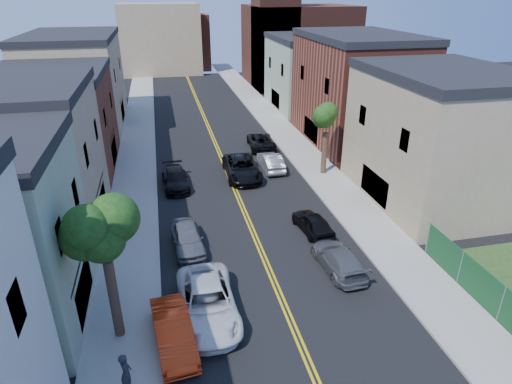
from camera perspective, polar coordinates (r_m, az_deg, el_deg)
sidewalk_left at (r=44.58m, az=-15.52°, el=5.54°), size 3.20×100.00×0.15m
sidewalk_right at (r=46.36m, az=4.42°, el=7.16°), size 3.20×100.00×0.15m
curb_left at (r=44.51m, az=-13.27°, el=5.76°), size 0.30×100.00×0.15m
curb_right at (r=45.90m, az=2.31°, el=7.02°), size 0.30×100.00×0.15m
bldg_left_tan_near at (r=30.21m, az=-28.85°, el=2.81°), size 9.00×10.00×9.00m
bldg_left_brick at (r=40.50m, az=-25.01°, el=7.97°), size 9.00×12.00×8.00m
bldg_left_tan_far at (r=53.74m, az=-22.47°, el=13.05°), size 9.00×16.00×9.50m
bldg_right_tan at (r=33.86m, az=22.69°, el=6.23°), size 9.00×12.00×9.00m
bldg_right_brick at (r=45.43m, az=12.95°, el=12.67°), size 9.00×14.00×10.00m
bldg_right_palegrn at (r=58.29m, az=7.03°, el=15.04°), size 9.00×12.00×8.50m
church at (r=72.79m, az=4.92°, el=19.53°), size 16.20×14.20×22.60m
backdrop_left at (r=84.54m, az=-12.44°, el=19.01°), size 14.00×8.00×12.00m
backdrop_center at (r=88.76m, az=-9.72°, el=18.85°), size 10.00×8.00×10.00m
tree_left_mid at (r=18.14m, az=-19.96°, el=-2.04°), size 5.20×5.20×9.29m
tree_right_far at (r=35.74m, az=9.42°, el=10.88°), size 4.40×4.40×8.03m
red_sedan at (r=20.34m, az=-10.80°, el=-17.63°), size 2.06×4.65×1.49m
white_pickup at (r=21.53m, az=-6.37°, el=-14.21°), size 2.72×5.86×1.63m
grey_car_left at (r=26.62m, az=-8.97°, el=-6.04°), size 2.02×4.47×1.49m
black_car_left at (r=35.03m, az=-10.58°, el=1.72°), size 2.19×4.87×1.39m
grey_car_right at (r=25.01m, az=10.80°, el=-8.67°), size 2.09×4.68×1.33m
black_car_right at (r=28.33m, az=7.50°, el=-4.05°), size 2.05×4.09×1.34m
silver_car_right at (r=37.87m, az=1.94°, el=4.04°), size 1.59×4.43×1.45m
dark_car_right_far at (r=43.20m, az=0.64°, el=6.75°), size 2.71×5.29×1.43m
black_suv_lane at (r=36.27m, az=-1.87°, el=3.21°), size 2.82×5.93×1.64m
pedestrian_left at (r=18.69m, az=-16.73°, el=-21.84°), size 0.57×0.75×1.83m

